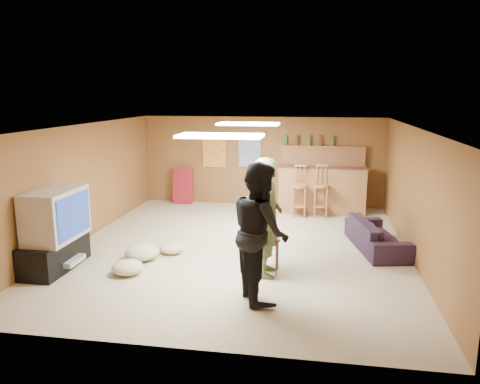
% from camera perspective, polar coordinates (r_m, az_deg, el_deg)
% --- Properties ---
extents(ground, '(7.00, 7.00, 0.00)m').
position_cam_1_polar(ground, '(8.59, -0.22, -6.81)').
color(ground, tan).
rests_on(ground, ground).
extents(ceiling, '(6.00, 7.00, 0.02)m').
position_cam_1_polar(ceiling, '(8.15, -0.23, 7.99)').
color(ceiling, silver).
rests_on(ceiling, ground).
extents(wall_back, '(6.00, 0.02, 2.20)m').
position_cam_1_polar(wall_back, '(11.72, 2.66, 3.77)').
color(wall_back, brown).
rests_on(wall_back, ground).
extents(wall_front, '(6.00, 0.02, 2.20)m').
position_cam_1_polar(wall_front, '(5.01, -7.03, -7.53)').
color(wall_front, brown).
rests_on(wall_front, ground).
extents(wall_left, '(0.02, 7.00, 2.20)m').
position_cam_1_polar(wall_left, '(9.28, -18.81, 0.98)').
color(wall_left, brown).
rests_on(wall_left, ground).
extents(wall_right, '(0.02, 7.00, 2.20)m').
position_cam_1_polar(wall_right, '(8.35, 20.52, -0.31)').
color(wall_right, brown).
rests_on(wall_right, ground).
extents(tv_stand, '(0.55, 1.30, 0.50)m').
position_cam_1_polar(tv_stand, '(8.09, -21.64, -7.01)').
color(tv_stand, black).
rests_on(tv_stand, ground).
extents(dvd_box, '(0.35, 0.50, 0.08)m').
position_cam_1_polar(dvd_box, '(8.02, -20.22, -7.84)').
color(dvd_box, '#B2B2B7').
rests_on(dvd_box, tv_stand).
extents(tv_body, '(0.60, 1.10, 0.80)m').
position_cam_1_polar(tv_body, '(7.88, -21.56, -2.58)').
color(tv_body, '#B2B2B7').
rests_on(tv_body, tv_stand).
extents(tv_screen, '(0.02, 0.95, 0.65)m').
position_cam_1_polar(tv_screen, '(7.73, -19.59, -2.71)').
color(tv_screen, navy).
rests_on(tv_screen, tv_body).
extents(bar_counter, '(2.00, 0.60, 1.10)m').
position_cam_1_polar(bar_counter, '(11.19, 9.94, 0.35)').
color(bar_counter, '#945E35').
rests_on(bar_counter, ground).
extents(bar_lip, '(2.10, 0.12, 0.05)m').
position_cam_1_polar(bar_lip, '(10.85, 10.05, 2.94)').
color(bar_lip, '#451F16').
rests_on(bar_lip, bar_counter).
extents(bar_shelf, '(2.00, 0.18, 0.05)m').
position_cam_1_polar(bar_shelf, '(11.49, 10.10, 5.45)').
color(bar_shelf, '#945E35').
rests_on(bar_shelf, bar_backing).
extents(bar_backing, '(2.00, 0.14, 0.60)m').
position_cam_1_polar(bar_backing, '(11.55, 10.04, 3.98)').
color(bar_backing, '#945E35').
rests_on(bar_backing, bar_counter).
extents(poster_left, '(0.60, 0.03, 0.85)m').
position_cam_1_polar(poster_left, '(11.85, -3.15, 5.07)').
color(poster_left, '#BF3F26').
rests_on(poster_left, wall_back).
extents(poster_right, '(0.55, 0.03, 0.80)m').
position_cam_1_polar(poster_right, '(11.69, 1.18, 4.99)').
color(poster_right, '#334C99').
rests_on(poster_right, wall_back).
extents(folding_chair_stack, '(0.50, 0.26, 0.91)m').
position_cam_1_polar(folding_chair_stack, '(12.03, -6.99, 0.77)').
color(folding_chair_stack, maroon).
rests_on(folding_chair_stack, ground).
extents(ceiling_panel_front, '(1.20, 0.60, 0.04)m').
position_cam_1_polar(ceiling_panel_front, '(6.69, -2.41, 6.86)').
color(ceiling_panel_front, white).
rests_on(ceiling_panel_front, ceiling).
extents(ceiling_panel_back, '(1.20, 0.60, 0.04)m').
position_cam_1_polar(ceiling_panel_back, '(9.34, 1.02, 8.30)').
color(ceiling_panel_back, white).
rests_on(ceiling_panel_back, ceiling).
extents(person_olive, '(0.53, 0.72, 1.83)m').
position_cam_1_polar(person_olive, '(7.12, 3.41, -3.10)').
color(person_olive, '#495531').
rests_on(person_olive, ground).
extents(person_black, '(1.03, 1.13, 1.89)m').
position_cam_1_polar(person_black, '(6.29, 2.45, -4.84)').
color(person_black, black).
rests_on(person_black, ground).
extents(sofa, '(1.05, 1.90, 0.52)m').
position_cam_1_polar(sofa, '(8.80, 16.34, -5.06)').
color(sofa, black).
rests_on(sofa, ground).
extents(tray_table, '(0.51, 0.44, 0.58)m').
position_cam_1_polar(tray_table, '(7.38, 2.98, -7.64)').
color(tray_table, '#451F16').
rests_on(tray_table, ground).
extents(cup_red_near, '(0.09, 0.09, 0.12)m').
position_cam_1_polar(cup_red_near, '(7.34, 2.01, -4.88)').
color(cup_red_near, red).
rests_on(cup_red_near, tray_table).
extents(cup_red_far, '(0.09, 0.09, 0.11)m').
position_cam_1_polar(cup_red_far, '(7.17, 3.56, -5.34)').
color(cup_red_far, red).
rests_on(cup_red_far, tray_table).
extents(cup_blue, '(0.08, 0.08, 0.11)m').
position_cam_1_polar(cup_blue, '(7.33, 4.06, -4.95)').
color(cup_blue, navy).
rests_on(cup_blue, tray_table).
extents(bar_stool_left, '(0.39, 0.39, 1.18)m').
position_cam_1_polar(bar_stool_left, '(10.65, 7.26, 0.06)').
color(bar_stool_left, '#945E35').
rests_on(bar_stool_left, ground).
extents(bar_stool_right, '(0.46, 0.46, 1.21)m').
position_cam_1_polar(bar_stool_right, '(10.72, 9.88, 0.15)').
color(bar_stool_right, '#945E35').
rests_on(bar_stool_right, ground).
extents(cushion_near_tv, '(0.66, 0.66, 0.26)m').
position_cam_1_polar(cushion_near_tv, '(8.14, -11.88, -7.19)').
color(cushion_near_tv, tan).
rests_on(cushion_near_tv, ground).
extents(cushion_mid, '(0.49, 0.49, 0.19)m').
position_cam_1_polar(cushion_mid, '(8.37, -8.32, -6.79)').
color(cushion_mid, tan).
rests_on(cushion_mid, ground).
extents(cushion_far, '(0.52, 0.52, 0.22)m').
position_cam_1_polar(cushion_far, '(7.57, -13.55, -8.91)').
color(cushion_far, tan).
rests_on(cushion_far, ground).
extents(bottle_row, '(1.20, 0.08, 0.26)m').
position_cam_1_polar(bottle_row, '(11.45, 8.42, 6.26)').
color(bottle_row, '#3F7233').
rests_on(bottle_row, bar_shelf).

